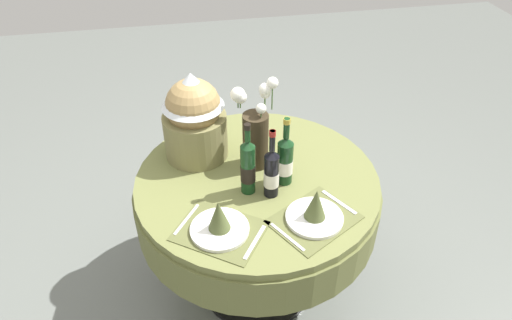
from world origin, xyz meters
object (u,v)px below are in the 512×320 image
at_px(place_setting_left, 219,223).
at_px(flower_vase, 255,131).
at_px(wine_bottle_left, 271,172).
at_px(wine_bottle_centre, 248,167).
at_px(place_setting_right, 315,211).
at_px(dining_table, 257,201).
at_px(gift_tub_back_left, 194,114).
at_px(wine_bottle_rear, 285,160).

height_order(place_setting_left, flower_vase, flower_vase).
distance_m(wine_bottle_left, wine_bottle_centre, 0.10).
relative_size(place_setting_left, wine_bottle_centre, 1.21).
xyz_separation_m(place_setting_right, wine_bottle_centre, (-0.24, 0.23, 0.09)).
bearing_deg(dining_table, wine_bottle_left, -72.62).
xyz_separation_m(place_setting_left, flower_vase, (0.22, 0.42, 0.14)).
height_order(dining_table, gift_tub_back_left, gift_tub_back_left).
bearing_deg(flower_vase, place_setting_right, -68.43).
height_order(place_setting_right, flower_vase, flower_vase).
relative_size(flower_vase, wine_bottle_left, 1.30).
distance_m(flower_vase, gift_tub_back_left, 0.30).
bearing_deg(wine_bottle_left, gift_tub_back_left, 129.11).
bearing_deg(wine_bottle_centre, place_setting_right, -44.54).
xyz_separation_m(dining_table, wine_bottle_left, (0.04, -0.12, 0.27)).
distance_m(flower_vase, wine_bottle_left, 0.24).
bearing_deg(dining_table, wine_bottle_centre, -124.63).
relative_size(place_setting_left, place_setting_right, 1.01).
relative_size(place_setting_left, flower_vase, 0.98).
height_order(wine_bottle_left, wine_bottle_centre, wine_bottle_centre).
distance_m(place_setting_left, wine_bottle_left, 0.32).
bearing_deg(wine_bottle_left, wine_bottle_rear, 43.19).
distance_m(place_setting_left, flower_vase, 0.49).
xyz_separation_m(wine_bottle_centre, gift_tub_back_left, (-0.20, 0.32, 0.10)).
bearing_deg(dining_table, flower_vase, 84.36).
bearing_deg(gift_tub_back_left, wine_bottle_centre, -58.27).
xyz_separation_m(dining_table, place_setting_left, (-0.21, -0.31, 0.20)).
xyz_separation_m(place_setting_left, wine_bottle_left, (0.25, 0.18, 0.07)).
bearing_deg(wine_bottle_left, wine_bottle_centre, 156.92).
bearing_deg(wine_bottle_centre, dining_table, 55.37).
relative_size(dining_table, flower_vase, 2.65).
bearing_deg(place_setting_left, wine_bottle_left, 36.10).
bearing_deg(place_setting_left, gift_tub_back_left, 94.22).
distance_m(dining_table, place_setting_right, 0.41).
bearing_deg(wine_bottle_centre, place_setting_left, -125.01).
bearing_deg(wine_bottle_left, place_setting_left, -143.90).
height_order(flower_vase, wine_bottle_left, flower_vase).
bearing_deg(wine_bottle_left, place_setting_right, -53.61).
xyz_separation_m(flower_vase, wine_bottle_centre, (-0.07, -0.19, -0.05)).
height_order(place_setting_left, wine_bottle_centre, wine_bottle_centre).
distance_m(wine_bottle_centre, gift_tub_back_left, 0.39).
relative_size(wine_bottle_centre, wine_bottle_rear, 1.04).
bearing_deg(flower_vase, wine_bottle_left, -83.41).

